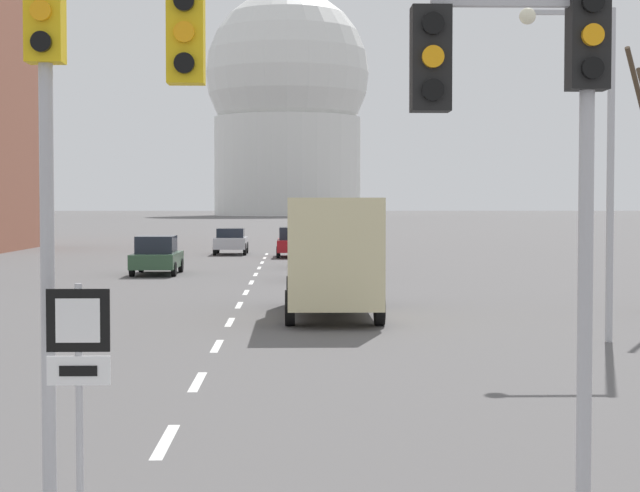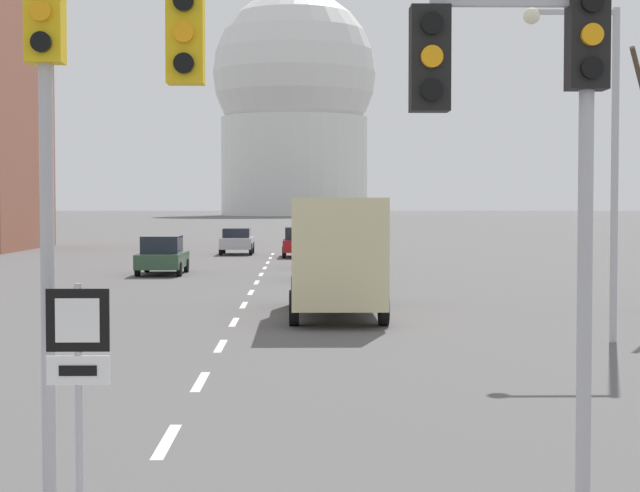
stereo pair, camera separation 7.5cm
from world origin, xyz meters
TOP-DOWN VIEW (x-y plane):
  - lane_stripe_1 at (0.00, 7.04)m, footprint 0.16×2.00m
  - lane_stripe_2 at (0.00, 11.54)m, footprint 0.16×2.00m
  - lane_stripe_3 at (0.00, 16.04)m, footprint 0.16×2.00m
  - lane_stripe_4 at (0.00, 20.54)m, footprint 0.16×2.00m
  - lane_stripe_5 at (0.00, 25.04)m, footprint 0.16×2.00m
  - lane_stripe_6 at (0.00, 29.54)m, footprint 0.16×2.00m
  - lane_stripe_7 at (0.00, 34.04)m, footprint 0.16×2.00m
  - lane_stripe_8 at (0.00, 38.54)m, footprint 0.16×2.00m
  - lane_stripe_9 at (0.00, 43.04)m, footprint 0.16×2.00m
  - lane_stripe_10 at (0.00, 47.54)m, footprint 0.16×2.00m
  - lane_stripe_11 at (0.00, 52.04)m, footprint 0.16×2.00m
  - lane_stripe_12 at (0.00, 56.54)m, footprint 0.16×2.00m
  - traffic_signal_centre_tall at (-0.33, 4.13)m, footprint 1.73×0.34m
  - traffic_signal_near_right at (3.83, 3.42)m, footprint 1.81×0.34m
  - route_sign_post at (-0.42, 3.77)m, footprint 0.60×0.08m
  - street_lamp_right at (8.04, 16.52)m, footprint 2.08×0.36m
  - sedan_near_left at (-4.16, 38.66)m, footprint 1.89×4.29m
  - sedan_near_right at (1.50, 52.93)m, footprint 1.70×4.25m
  - sedan_mid_centre at (2.71, 35.17)m, footprint 1.88×4.41m
  - sedan_far_left at (2.82, 43.33)m, footprint 1.98×3.99m
  - sedan_far_right at (-2.08, 56.14)m, footprint 1.90×3.91m
  - delivery_truck at (2.62, 21.98)m, footprint 2.44×7.20m
  - capitol_dome at (0.00, 251.47)m, footprint 39.13×39.13m

SIDE VIEW (x-z plane):
  - lane_stripe_1 at x=0.00m, z-range 0.00..0.01m
  - lane_stripe_2 at x=0.00m, z-range 0.00..0.01m
  - lane_stripe_3 at x=0.00m, z-range 0.00..0.01m
  - lane_stripe_4 at x=0.00m, z-range 0.00..0.01m
  - lane_stripe_5 at x=0.00m, z-range 0.00..0.01m
  - lane_stripe_6 at x=0.00m, z-range 0.00..0.01m
  - lane_stripe_7 at x=0.00m, z-range 0.00..0.01m
  - lane_stripe_8 at x=0.00m, z-range 0.00..0.01m
  - lane_stripe_9 at x=0.00m, z-range 0.00..0.01m
  - lane_stripe_10 at x=0.00m, z-range 0.00..0.01m
  - lane_stripe_11 at x=0.00m, z-range 0.00..0.01m
  - lane_stripe_12 at x=0.00m, z-range 0.00..0.01m
  - sedan_far_right at x=-2.08m, z-range 0.03..1.56m
  - sedan_far_left at x=2.82m, z-range 0.02..1.58m
  - sedan_near_left at x=-4.16m, z-range -0.01..1.62m
  - sedan_mid_centre at x=2.71m, z-range 0.04..1.60m
  - sedan_near_right at x=1.50m, z-range 0.00..1.66m
  - route_sign_post at x=-0.42m, z-range 0.40..2.65m
  - delivery_truck at x=2.62m, z-range 0.13..3.27m
  - traffic_signal_near_right at x=3.83m, z-range 1.31..6.42m
  - traffic_signal_centre_tall at x=-0.33m, z-range 1.39..6.83m
  - street_lamp_right at x=8.04m, z-range 0.90..8.09m
  - capitol_dome at x=0.00m, z-range -0.71..54.56m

